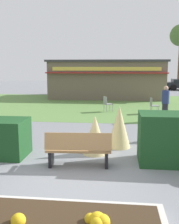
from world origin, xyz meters
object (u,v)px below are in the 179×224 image
food_kiosk (107,79)px  cafe_chair_east (107,103)px  park_bench (78,149)px  cafe_chair_center (153,104)px  person_strolling (165,103)px  parked_car_center_slot (133,84)px  parked_car_west_slot (84,83)px

food_kiosk → cafe_chair_east: 7.57m
park_bench → cafe_chair_center: park_bench is taller
cafe_chair_east → person_strolling: 3.73m
person_strolling → parked_car_center_slot: person_strolling is taller
park_bench → parked_car_center_slot: size_ratio=0.41×
parked_car_west_slot → parked_car_center_slot: bearing=0.0°
cafe_chair_east → parked_car_west_slot: parked_car_west_slot is taller
parked_car_center_slot → parked_car_west_slot: bearing=-180.0°
cafe_chair_center → person_strolling: person_strolling is taller
cafe_chair_east → cafe_chair_center: 2.58m
parked_car_west_slot → parked_car_center_slot: size_ratio=1.01×
cafe_chair_center → parked_car_west_slot: (-5.83, 15.65, 0.12)m
cafe_chair_east → cafe_chair_center: size_ratio=1.00×
park_bench → parked_car_west_slot: (-2.92, 23.98, 0.16)m
food_kiosk → park_bench: bearing=-90.1°
cafe_chair_center → cafe_chair_east: bearing=172.5°
food_kiosk → parked_car_west_slot: bearing=110.6°
food_kiosk → parked_car_center_slot: size_ratio=2.22×
cafe_chair_east → parked_car_west_slot: (-3.27, 15.31, 0.12)m
food_kiosk → person_strolling: size_ratio=5.54×
person_strolling → parked_car_west_slot: (-6.15, 17.66, -0.22)m
cafe_chair_east → parked_car_center_slot: size_ratio=0.21×
food_kiosk → parked_car_west_slot: (-2.94, 7.82, -0.91)m
park_bench → cafe_chair_east: park_bench is taller
person_strolling → parked_car_west_slot: 18.71m
park_bench → food_kiosk: food_kiosk is taller
food_kiosk → cafe_chair_center: bearing=-69.8°
park_bench → parked_car_center_slot: parked_car_center_slot is taller
park_bench → person_strolling: person_strolling is taller
parked_car_west_slot → food_kiosk: bearing=-69.4°
food_kiosk → parked_car_center_slot: bearing=72.0°
cafe_chair_center → person_strolling: bearing=-81.0°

